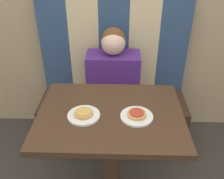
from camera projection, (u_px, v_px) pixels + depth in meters
The scene contains 8 objects.
booth_seat at pixel (113, 119), 2.21m from camera, with size 1.20×0.46×0.44m.
booth_backrest at pixel (114, 46), 2.05m from camera, with size 1.20×0.07×0.79m.
dining_table at pixel (110, 130), 1.47m from camera, with size 0.82×0.63×0.76m.
person at pixel (113, 69), 1.95m from camera, with size 0.41×0.22×0.60m.
plate_left at pixel (84, 115), 1.37m from camera, with size 0.18×0.18×0.01m.
plate_right at pixel (137, 116), 1.36m from camera, with size 0.18×0.18×0.01m.
pizza_left at pixel (84, 113), 1.36m from camera, with size 0.10×0.10×0.02m.
pizza_right at pixel (137, 114), 1.36m from camera, with size 0.10×0.10×0.02m.
Camera 1 is at (0.04, -1.12, 1.61)m, focal length 40.00 mm.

